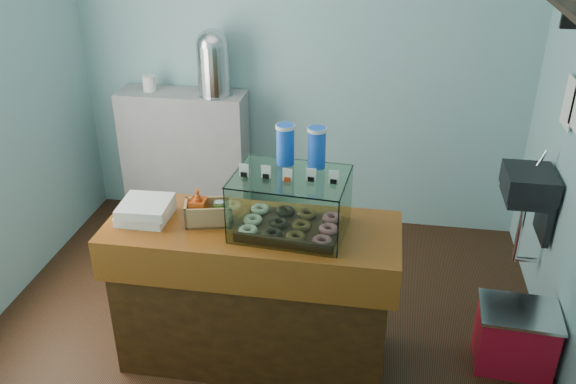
% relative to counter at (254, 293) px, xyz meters
% --- Properties ---
extents(ground, '(3.50, 3.50, 0.00)m').
position_rel_counter_xyz_m(ground, '(0.00, 0.25, -0.46)').
color(ground, black).
rests_on(ground, ground).
extents(room_shell, '(3.54, 3.04, 2.82)m').
position_rel_counter_xyz_m(room_shell, '(0.03, 0.26, 1.25)').
color(room_shell, '#84C1C0').
rests_on(room_shell, ground).
extents(counter, '(1.60, 0.60, 0.90)m').
position_rel_counter_xyz_m(counter, '(0.00, 0.00, 0.00)').
color(counter, '#47260D').
rests_on(counter, ground).
extents(back_shelf, '(1.00, 0.32, 1.10)m').
position_rel_counter_xyz_m(back_shelf, '(-0.90, 1.57, 0.09)').
color(back_shelf, '#98989B').
rests_on(back_shelf, ground).
extents(display_case, '(0.62, 0.48, 0.54)m').
position_rel_counter_xyz_m(display_case, '(0.22, 0.03, 0.62)').
color(display_case, black).
rests_on(display_case, counter).
extents(condiment_crate, '(0.28, 0.20, 0.20)m').
position_rel_counter_xyz_m(condiment_crate, '(-0.25, 0.01, 0.51)').
color(condiment_crate, '#A57A52').
rests_on(condiment_crate, counter).
extents(pastry_boxes, '(0.28, 0.28, 0.11)m').
position_rel_counter_xyz_m(pastry_boxes, '(-0.59, -0.01, 0.49)').
color(pastry_boxes, white).
rests_on(pastry_boxes, counter).
extents(coffee_urn, '(0.27, 0.27, 0.50)m').
position_rel_counter_xyz_m(coffee_urn, '(-0.62, 1.55, 0.91)').
color(coffee_urn, silver).
rests_on(coffee_urn, back_shelf).
extents(red_cooler, '(0.46, 0.36, 0.39)m').
position_rel_counter_xyz_m(red_cooler, '(1.51, 0.17, -0.26)').
color(red_cooler, red).
rests_on(red_cooler, ground).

